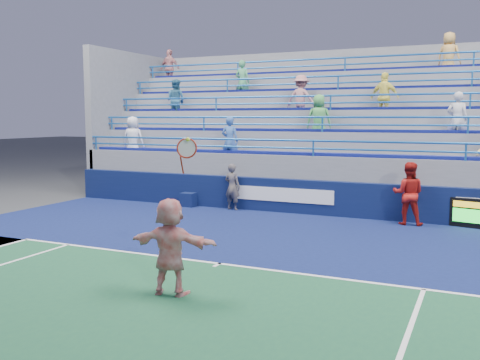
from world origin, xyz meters
The scene contains 8 objects.
ground centered at (0.00, 0.00, 0.00)m, with size 120.00×120.00×0.00m, color #333538.
sponsor_wall centered at (0.00, 6.50, 0.55)m, with size 18.00×0.32×1.10m.
bleacher_stand centered at (0.00, 10.27, 1.54)m, with size 18.00×5.60×6.13m.
serve_speed_board centered at (4.77, 6.25, 0.42)m, with size 1.21×0.40×0.84m.
judge_chair centered at (-4.31, 6.21, 0.28)m, with size 0.49×0.49×0.87m.
tennis_player centered at (0.10, -2.07, 0.86)m, with size 1.64×0.69×2.75m.
line_judge centered at (-2.62, 6.19, 0.78)m, with size 0.57×0.38×1.57m, color #141A38.
ball_girl centered at (3.05, 6.03, 0.91)m, with size 0.89×0.69×1.82m, color #A61713.
Camera 1 is at (4.95, -9.79, 3.07)m, focal length 40.00 mm.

